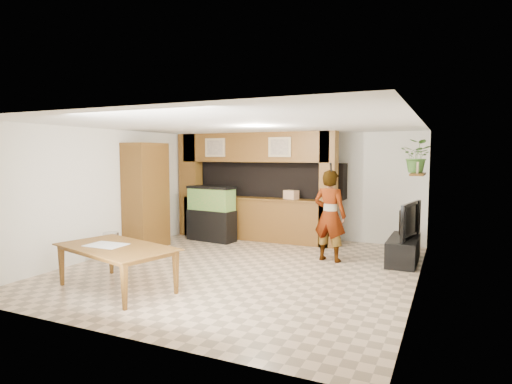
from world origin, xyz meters
The scene contains 20 objects.
floor centered at (0.00, 0.00, 0.00)m, with size 6.50×6.50×0.00m, color tan.
ceiling centered at (0.00, 0.00, 2.60)m, with size 6.50×6.50×0.00m, color white.
wall_back centered at (0.00, 3.25, 1.30)m, with size 6.00×6.00×0.00m, color silver.
wall_left centered at (-3.00, 0.00, 1.30)m, with size 6.50×6.50×0.00m, color silver.
wall_right centered at (3.00, 0.00, 1.30)m, with size 6.50×6.50×0.00m, color silver.
partition centered at (-0.95, 2.64, 1.31)m, with size 4.20×0.99×2.60m.
wall_clock centered at (-2.97, 1.00, 1.90)m, with size 0.05×0.25×0.25m.
wall_shelf centered at (2.85, 1.95, 1.70)m, with size 0.25×0.90×0.04m, color brown.
pantry_cabinet centered at (-2.70, 0.66, 1.17)m, with size 0.58×0.95×2.33m, color brown.
trash_can centered at (-2.60, -0.56, 0.28)m, with size 0.30×0.30×0.56m, color #B2B2B7.
aquarium centered at (-1.79, 1.95, 0.65)m, with size 1.19×0.45×1.32m.
tv_stand centered at (2.65, 1.70, 0.24)m, with size 0.53×1.44×0.48m, color black.
television centered at (2.65, 1.70, 0.83)m, with size 1.21×0.16×0.69m, color black.
photo_frame centered at (2.85, 1.77, 1.83)m, with size 0.03×0.16×0.22m, color tan.
potted_plant centered at (2.82, 2.14, 2.05)m, with size 0.59×0.51×0.65m, color #40712D.
person centered at (1.32, 1.20, 0.89)m, with size 0.65×0.43×1.79m, color #9A7654.
microphone centered at (1.37, 1.04, 1.84)m, with size 0.04×0.04×0.17m, color black.
dining_table centered at (-1.20, -1.96, 0.34)m, with size 1.93×1.07×0.68m, color brown.
newspaper_a centered at (-1.39, -1.93, 0.68)m, with size 0.59×0.43×0.01m, color silver.
counter_box centered at (0.07, 2.45, 1.14)m, with size 0.31×0.21×0.21m, color tan.
Camera 1 is at (3.44, -6.89, 2.08)m, focal length 30.00 mm.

